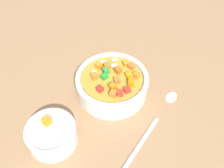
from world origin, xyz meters
The scene contains 4 objects.
ground_plane centered at (0.00, 0.00, -1.00)cm, with size 140.00×140.00×2.00cm, color #9E754F.
soup_bowl_main centered at (-0.01, 0.01, 2.91)cm, with size 16.53×16.53×6.25cm.
spoon centered at (9.53, 8.28, 0.42)cm, with size 19.16×15.11×0.89cm.
side_bowl_small centered at (12.17, -12.31, 2.41)cm, with size 9.82×9.82×5.55cm.
Camera 1 is at (35.24, -1.66, 43.39)cm, focal length 37.75 mm.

